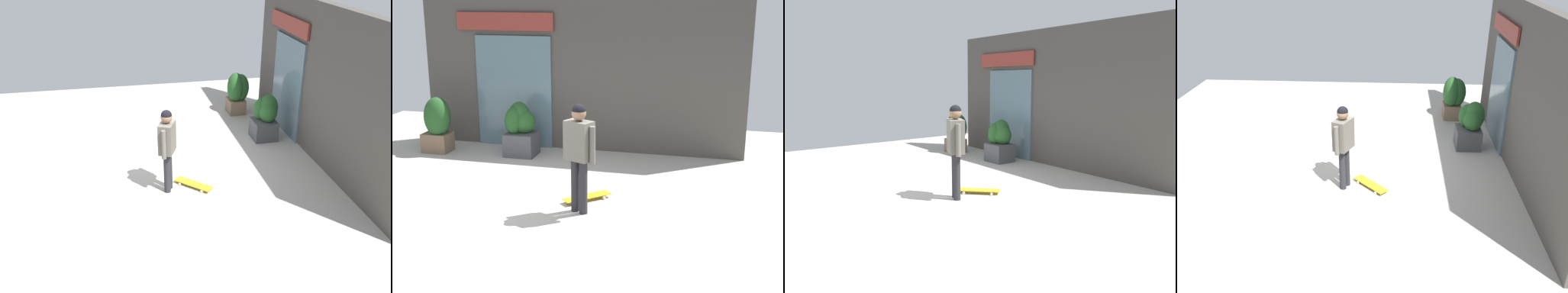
% 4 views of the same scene
% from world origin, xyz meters
% --- Properties ---
extents(ground_plane, '(12.00, 12.00, 0.00)m').
position_xyz_m(ground_plane, '(0.00, 0.00, 0.00)').
color(ground_plane, '#B2ADA3').
extents(building_facade, '(7.05, 0.31, 3.43)m').
position_xyz_m(building_facade, '(-0.07, 3.48, 1.70)').
color(building_facade, '#4C4742').
rests_on(building_facade, ground_plane).
extents(skateboarder, '(0.56, 0.40, 1.73)m').
position_xyz_m(skateboarder, '(0.97, -0.09, 1.06)').
color(skateboarder, '#28282D').
rests_on(skateboarder, ground_plane).
extents(skateboard, '(0.74, 0.74, 0.08)m').
position_xyz_m(skateboard, '(0.96, 0.43, 0.06)').
color(skateboard, gold).
rests_on(skateboard, ground_plane).
extents(planter_box_left, '(0.61, 0.62, 1.20)m').
position_xyz_m(planter_box_left, '(-2.86, 2.47, 0.65)').
color(planter_box_left, brown).
rests_on(planter_box_left, ground_plane).
extents(planter_box_right, '(0.65, 0.65, 1.12)m').
position_xyz_m(planter_box_right, '(-1.07, 2.68, 0.58)').
color(planter_box_right, '#47474C').
rests_on(planter_box_right, ground_plane).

